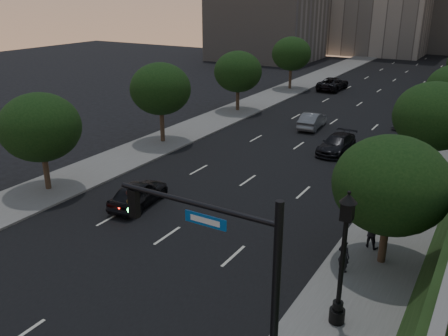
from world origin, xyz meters
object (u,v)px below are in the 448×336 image
Objects in this scene: sedan_near_left at (138,193)px; pedestrian_a at (344,256)px; sedan_far_right at (406,121)px; pedestrian_c at (408,200)px; sedan_near_right at (337,144)px; pedestrian_b at (372,231)px; traffic_signal_mast at (241,297)px; sedan_far_left at (333,84)px; sedan_mid_left at (312,120)px; street_lamp at (342,266)px.

sedan_near_left is 12.82m from pedestrian_a.
pedestrian_a is at bearing -74.69° from sedan_far_right.
sedan_near_left is at bearing 11.63° from pedestrian_c.
pedestrian_c reaches higher than sedan_far_right.
sedan_far_right is 2.18× the size of pedestrian_c.
pedestrian_a reaches higher than sedan_near_left.
pedestrian_a reaches higher than sedan_near_right.
pedestrian_a is 2.88m from pedestrian_b.
traffic_signal_mast reaches higher than sedan_far_left.
sedan_near_left is at bearing 21.56° from pedestrian_b.
pedestrian_c is (11.35, -14.85, 0.27)m from sedan_mid_left.
sedan_mid_left is (-9.33, 30.85, -2.92)m from traffic_signal_mast.
sedan_near_right is at bearing -97.38° from sedan_far_right.
sedan_near_left reaches higher than sedan_near_right.
pedestrian_c is at bearing -49.35° from sedan_near_right.
sedan_near_right is at bearing 121.96° from sedan_mid_left.
pedestrian_c reaches higher than pedestrian_a.
street_lamp is at bearing 154.28° from sedan_near_left.
sedan_far_left is at bearing 139.99° from sedan_far_right.
street_lamp is 6.63m from pedestrian_b.
pedestrian_a is 0.92× the size of pedestrian_b.
pedestrian_b reaches higher than sedan_near_right.
pedestrian_b is at bearing 113.14° from sedan_far_left.
pedestrian_a is at bearing 93.16° from pedestrian_b.
traffic_signal_mast reaches higher than street_lamp.
pedestrian_a is (10.02, -22.47, 0.17)m from sedan_mid_left.
sedan_near_right is at bearing -57.20° from pedestrian_a.
sedan_near_right reaches higher than sedan_far_right.
sedan_near_left is 28.07m from sedan_far_right.
traffic_signal_mast reaches higher than sedan_near_right.
sedan_far_left is (-4.35, 18.82, 0.06)m from sedan_mid_left.
street_lamp is 1.15× the size of sedan_near_right.
pedestrian_b reaches higher than sedan_far_left.
sedan_near_left is at bearing 78.50° from sedan_mid_left.
sedan_mid_left is 0.94× the size of sedan_near_right.
pedestrian_a is at bearing 109.85° from sedan_mid_left.
sedan_far_left is at bearing -81.18° from sedan_mid_left.
pedestrian_a is at bearing 111.15° from sedan_far_left.
sedan_near_left is at bearing 142.24° from traffic_signal_mast.
sedan_near_left is 40.34m from sedan_far_left.
pedestrian_b is at bearing 66.89° from pedestrian_c.
traffic_signal_mast is 51.61m from sedan_far_left.
sedan_near_left is at bearing 161.56° from street_lamp.
traffic_signal_mast reaches higher than pedestrian_b.
pedestrian_a is (12.78, -0.99, 0.15)m from sedan_near_left.
street_lamp reaches higher than sedan_near_right.
sedan_near_left is at bearing -111.64° from sedan_near_right.
street_lamp is 28.31m from sedan_mid_left.
sedan_far_right is at bearing 131.89° from sedan_far_left.
sedan_far_right is (3.28, 10.44, -0.06)m from sedan_near_right.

